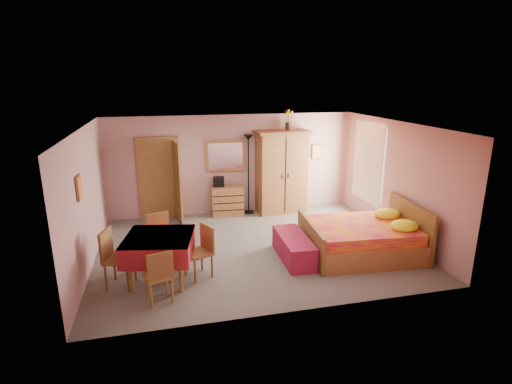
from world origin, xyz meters
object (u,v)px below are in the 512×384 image
object	(u,v)px
floor_lamp	(248,175)
dining_table	(160,258)
chest_of_drawers	(228,201)
chair_west	(120,258)
chair_south	(158,275)
chair_east	(198,252)
wall_mirror	(225,156)
stereo	(219,182)
wardrobe	(281,172)
bed	(361,230)
sunflower_vase	(288,119)
bench	(294,248)
chair_north	(163,240)

from	to	relation	value
floor_lamp	dining_table	size ratio (longest dim) A/B	1.83
chest_of_drawers	chair_west	bearing A→B (deg)	-123.20
chair_south	floor_lamp	bearing A→B (deg)	44.46
chair_south	chest_of_drawers	bearing A→B (deg)	50.75
chair_south	chair_east	bearing A→B (deg)	28.60
chest_of_drawers	wall_mirror	world-z (taller)	wall_mirror
chair_south	chair_west	size ratio (longest dim) A/B	0.89
stereo	wardrobe	distance (m)	1.68
bed	chair_south	bearing A→B (deg)	-162.81
floor_lamp	chair_east	xyz separation A→B (m)	(-1.66, -3.30, -0.57)
sunflower_vase	chair_east	distance (m)	4.72
chest_of_drawers	wardrobe	distance (m)	1.62
bench	chest_of_drawers	bearing A→B (deg)	105.85
stereo	bed	distance (m)	3.96
stereo	dining_table	size ratio (longest dim) A/B	0.24
wall_mirror	chair_north	xyz separation A→B (m)	(-1.70, -2.75, -1.06)
dining_table	chair_west	distance (m)	0.68
sunflower_vase	bench	world-z (taller)	sunflower_vase
wall_mirror	chair_east	bearing A→B (deg)	-104.17
chair_north	wall_mirror	bearing A→B (deg)	-141.83
wall_mirror	chair_east	xyz separation A→B (m)	(-1.09, -3.47, -1.07)
chest_of_drawers	wardrobe	bearing A→B (deg)	1.65
chair_east	bench	bearing A→B (deg)	-105.18
wardrobe	chair_north	distance (m)	4.07
bed	chair_north	distance (m)	3.98
chest_of_drawers	floor_lamp	world-z (taller)	floor_lamp
wardrobe	bed	size ratio (longest dim) A/B	0.98
sunflower_vase	dining_table	world-z (taller)	sunflower_vase
wardrobe	dining_table	size ratio (longest dim) A/B	1.91
sunflower_vase	wall_mirror	bearing A→B (deg)	174.33
floor_lamp	chair_west	world-z (taller)	floor_lamp
chair_north	chair_east	size ratio (longest dim) A/B	1.02
wall_mirror	bench	xyz separation A→B (m)	(0.84, -3.15, -1.31)
chest_of_drawers	chair_east	distance (m)	3.44
wardrobe	wall_mirror	bearing A→B (deg)	166.14
chest_of_drawers	bench	bearing A→B (deg)	-70.69
bed	chest_of_drawers	bearing A→B (deg)	131.28
sunflower_vase	chair_north	distance (m)	4.66
bed	wardrobe	bearing A→B (deg)	109.61
chair_east	wardrobe	bearing A→B (deg)	-62.82
chair_north	chair_west	bearing A→B (deg)	24.71
bench	chair_east	size ratio (longest dim) A/B	1.48
bench	chair_east	distance (m)	1.96
chair_south	chair_east	world-z (taller)	chair_east
chest_of_drawers	dining_table	xyz separation A→B (m)	(-1.75, -3.24, 0.03)
dining_table	chair_north	distance (m)	0.70
dining_table	chair_east	world-z (taller)	chair_east
stereo	sunflower_vase	bearing A→B (deg)	0.06
sunflower_vase	bed	world-z (taller)	sunflower_vase
chair_west	stereo	bearing A→B (deg)	162.76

